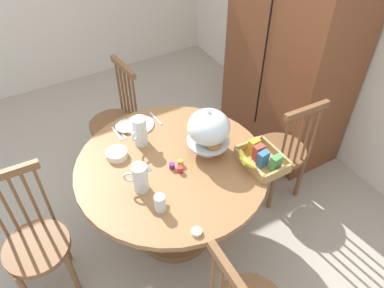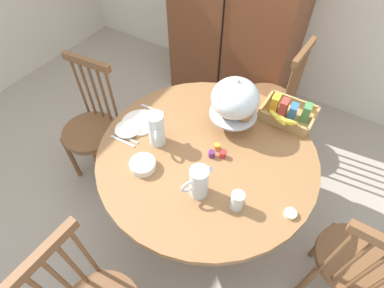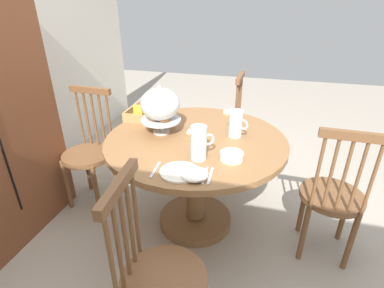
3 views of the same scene
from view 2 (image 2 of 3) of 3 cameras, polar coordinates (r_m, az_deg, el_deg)
name	(u,v)px [view 2 (image 2 of 3)]	position (r m, az deg, el deg)	size (l,w,h in m)	color
ground_plane	(180,215)	(2.30, -2.23, -13.33)	(10.00, 10.00, 0.00)	#A89E8E
dining_table	(206,172)	(1.85, 2.64, -5.36)	(1.24, 1.24, 0.74)	olive
windsor_chair_near_window	(353,264)	(1.88, 28.31, -19.48)	(0.40, 0.40, 0.97)	brown
windsor_chair_by_cabinet	(270,101)	(2.49, 14.72, 7.90)	(0.40, 0.40, 0.97)	brown
windsor_chair_facing_door	(92,130)	(2.30, -18.46, 2.59)	(0.40, 0.40, 0.97)	brown
pastry_stand_with_dome	(235,100)	(1.70, 8.22, 8.31)	(0.28, 0.28, 0.34)	silver
orange_juice_pitcher	(199,183)	(1.46, 1.30, -7.48)	(0.10, 0.17, 0.19)	silver
milk_pitcher	(157,130)	(1.67, -6.79, 2.61)	(0.12, 0.16, 0.21)	silver
cereal_basket	(288,113)	(1.92, 17.81, 5.69)	(0.32, 0.30, 0.12)	tan
china_plate_large	(140,122)	(1.85, -9.96, 4.08)	(0.22, 0.22, 0.01)	white
china_plate_small	(128,129)	(1.81, -12.19, 2.84)	(0.15, 0.15, 0.01)	white
cereal_bowl	(143,165)	(1.62, -9.38, -3.95)	(0.14, 0.14, 0.04)	white
drinking_glass	(237,201)	(1.46, 8.61, -10.66)	(0.06, 0.06, 0.11)	silver
butter_dish	(290,214)	(1.53, 18.24, -12.51)	(0.06, 0.06, 0.02)	beige
jam_jar_strawberry	(223,154)	(1.65, 5.89, -1.97)	(0.04, 0.04, 0.04)	#B7282D
jam_jar_apricot	(217,147)	(1.68, 4.80, -0.54)	(0.04, 0.04, 0.04)	orange
jam_jar_grape	(212,154)	(1.65, 3.79, -1.92)	(0.04, 0.04, 0.04)	#5B2366
table_knife	(126,138)	(1.79, -12.51, 1.16)	(0.17, 0.01, 0.01)	silver
dinner_fork	(123,141)	(1.77, -13.08, 0.52)	(0.17, 0.01, 0.01)	silver
soup_spoon	(152,109)	(1.93, -7.56, 6.64)	(0.17, 0.01, 0.01)	silver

